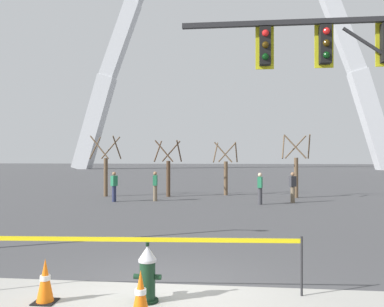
{
  "coord_description": "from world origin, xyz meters",
  "views": [
    {
      "loc": [
        1.26,
        -7.16,
        2.41
      ],
      "look_at": [
        -0.05,
        5.0,
        2.5
      ],
      "focal_mm": 37.28,
      "sensor_mm": 36.0,
      "label": 1
    }
  ],
  "objects_px": {
    "pedestrian_walking_right": "(114,186)",
    "traffic_signal_gantry": "(372,77)",
    "monument_arch": "(228,42)",
    "fire_hydrant": "(148,274)",
    "pedestrian_near_trees": "(260,188)",
    "pedestrian_standing_center": "(155,186)",
    "traffic_cone_by_hydrant": "(141,295)",
    "traffic_cone_mid_sidewalk": "(45,281)",
    "pedestrian_walking_left": "(293,187)"
  },
  "relations": [
    {
      "from": "traffic_cone_mid_sidewalk",
      "to": "pedestrian_near_trees",
      "type": "distance_m",
      "value": 14.56
    },
    {
      "from": "fire_hydrant",
      "to": "pedestrian_walking_right",
      "type": "relative_size",
      "value": 0.62
    },
    {
      "from": "traffic_cone_mid_sidewalk",
      "to": "pedestrian_walking_right",
      "type": "distance_m",
      "value": 14.7
    },
    {
      "from": "pedestrian_walking_left",
      "to": "pedestrian_near_trees",
      "type": "bearing_deg",
      "value": -151.22
    },
    {
      "from": "traffic_cone_by_hydrant",
      "to": "pedestrian_near_trees",
      "type": "xyz_separation_m",
      "value": [
        2.63,
        14.37,
        0.46
      ]
    },
    {
      "from": "traffic_cone_by_hydrant",
      "to": "traffic_cone_mid_sidewalk",
      "type": "distance_m",
      "value": 1.79
    },
    {
      "from": "traffic_signal_gantry",
      "to": "monument_arch",
      "type": "distance_m",
      "value": 66.66
    },
    {
      "from": "traffic_signal_gantry",
      "to": "pedestrian_standing_center",
      "type": "bearing_deg",
      "value": 122.97
    },
    {
      "from": "traffic_signal_gantry",
      "to": "pedestrian_walking_left",
      "type": "distance_m",
      "value": 11.96
    },
    {
      "from": "pedestrian_near_trees",
      "to": "pedestrian_walking_left",
      "type": "bearing_deg",
      "value": 28.78
    },
    {
      "from": "traffic_signal_gantry",
      "to": "pedestrian_walking_left",
      "type": "xyz_separation_m",
      "value": [
        -0.2,
        11.45,
        -3.45
      ]
    },
    {
      "from": "fire_hydrant",
      "to": "pedestrian_near_trees",
      "type": "relative_size",
      "value": 0.62
    },
    {
      "from": "traffic_signal_gantry",
      "to": "traffic_cone_mid_sidewalk",
      "type": "bearing_deg",
      "value": -151.69
    },
    {
      "from": "monument_arch",
      "to": "pedestrian_standing_center",
      "type": "distance_m",
      "value": 56.97
    },
    {
      "from": "pedestrian_walking_left",
      "to": "pedestrian_walking_right",
      "type": "xyz_separation_m",
      "value": [
        -9.37,
        -0.51,
        0.0
      ]
    },
    {
      "from": "traffic_cone_by_hydrant",
      "to": "fire_hydrant",
      "type": "bearing_deg",
      "value": 94.17
    },
    {
      "from": "traffic_cone_mid_sidewalk",
      "to": "pedestrian_standing_center",
      "type": "distance_m",
      "value": 14.93
    },
    {
      "from": "traffic_cone_mid_sidewalk",
      "to": "traffic_signal_gantry",
      "type": "xyz_separation_m",
      "value": [
        6.28,
        3.38,
        3.91
      ]
    },
    {
      "from": "pedestrian_walking_left",
      "to": "pedestrian_walking_right",
      "type": "relative_size",
      "value": 1.0
    },
    {
      "from": "traffic_cone_by_hydrant",
      "to": "traffic_signal_gantry",
      "type": "height_order",
      "value": "traffic_signal_gantry"
    },
    {
      "from": "monument_arch",
      "to": "pedestrian_walking_right",
      "type": "relative_size",
      "value": 37.02
    },
    {
      "from": "traffic_signal_gantry",
      "to": "pedestrian_walking_right",
      "type": "relative_size",
      "value": 4.04
    },
    {
      "from": "pedestrian_walking_right",
      "to": "pedestrian_walking_left",
      "type": "bearing_deg",
      "value": 3.12
    },
    {
      "from": "traffic_cone_mid_sidewalk",
      "to": "monument_arch",
      "type": "distance_m",
      "value": 70.96
    },
    {
      "from": "pedestrian_walking_right",
      "to": "traffic_signal_gantry",
      "type": "bearing_deg",
      "value": -48.85
    },
    {
      "from": "traffic_cone_mid_sidewalk",
      "to": "traffic_signal_gantry",
      "type": "relative_size",
      "value": 0.11
    },
    {
      "from": "monument_arch",
      "to": "traffic_cone_mid_sidewalk",
      "type": "bearing_deg",
      "value": -91.58
    },
    {
      "from": "fire_hydrant",
      "to": "pedestrian_near_trees",
      "type": "bearing_deg",
      "value": 78.88
    },
    {
      "from": "pedestrian_walking_left",
      "to": "pedestrian_walking_right",
      "type": "bearing_deg",
      "value": -176.88
    },
    {
      "from": "monument_arch",
      "to": "pedestrian_walking_right",
      "type": "distance_m",
      "value": 57.63
    },
    {
      "from": "pedestrian_walking_right",
      "to": "pedestrian_near_trees",
      "type": "xyz_separation_m",
      "value": [
        7.63,
        -0.44,
        0.0
      ]
    },
    {
      "from": "traffic_cone_by_hydrant",
      "to": "traffic_signal_gantry",
      "type": "relative_size",
      "value": 0.11
    },
    {
      "from": "pedestrian_walking_left",
      "to": "pedestrian_standing_center",
      "type": "distance_m",
      "value": 7.26
    },
    {
      "from": "fire_hydrant",
      "to": "traffic_cone_by_hydrant",
      "type": "distance_m",
      "value": 0.71
    },
    {
      "from": "traffic_cone_mid_sidewalk",
      "to": "pedestrian_near_trees",
      "type": "xyz_separation_m",
      "value": [
        4.35,
        13.89,
        0.46
      ]
    },
    {
      "from": "traffic_cone_mid_sidewalk",
      "to": "pedestrian_standing_center",
      "type": "xyz_separation_m",
      "value": [
        -1.17,
        14.88,
        0.46
      ]
    },
    {
      "from": "traffic_signal_gantry",
      "to": "pedestrian_walking_left",
      "type": "relative_size",
      "value": 4.04
    },
    {
      "from": "fire_hydrant",
      "to": "pedestrian_standing_center",
      "type": "relative_size",
      "value": 0.62
    },
    {
      "from": "traffic_signal_gantry",
      "to": "pedestrian_standing_center",
      "type": "distance_m",
      "value": 14.13
    },
    {
      "from": "fire_hydrant",
      "to": "pedestrian_near_trees",
      "type": "xyz_separation_m",
      "value": [
        2.69,
        13.67,
        0.35
      ]
    },
    {
      "from": "traffic_cone_by_hydrant",
      "to": "monument_arch",
      "type": "height_order",
      "value": "monument_arch"
    },
    {
      "from": "monument_arch",
      "to": "pedestrian_walking_left",
      "type": "bearing_deg",
      "value": -85.36
    },
    {
      "from": "pedestrian_walking_left",
      "to": "pedestrian_walking_right",
      "type": "height_order",
      "value": "same"
    },
    {
      "from": "traffic_cone_by_hydrant",
      "to": "traffic_cone_mid_sidewalk",
      "type": "xyz_separation_m",
      "value": [
        -1.72,
        0.48,
        0.0
      ]
    },
    {
      "from": "monument_arch",
      "to": "traffic_signal_gantry",
      "type": "bearing_deg",
      "value": -86.02
    },
    {
      "from": "traffic_cone_mid_sidewalk",
      "to": "pedestrian_standing_center",
      "type": "height_order",
      "value": "pedestrian_standing_center"
    },
    {
      "from": "monument_arch",
      "to": "pedestrian_standing_center",
      "type": "xyz_separation_m",
      "value": [
        -3.02,
        -52.17,
        -22.69
      ]
    },
    {
      "from": "traffic_cone_mid_sidewalk",
      "to": "pedestrian_standing_center",
      "type": "bearing_deg",
      "value": 94.52
    },
    {
      "from": "traffic_cone_by_hydrant",
      "to": "pedestrian_near_trees",
      "type": "relative_size",
      "value": 0.46
    },
    {
      "from": "traffic_cone_mid_sidewalk",
      "to": "fire_hydrant",
      "type": "bearing_deg",
      "value": 7.44
    }
  ]
}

